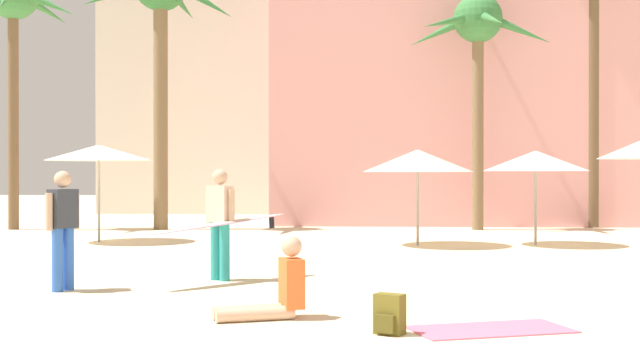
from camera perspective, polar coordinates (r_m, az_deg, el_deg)
The scene contains 12 objects.
hotel_pink at distance 32.76m, azimuth 12.24°, elevation 8.01°, with size 16.42×11.48×12.05m, color pink.
palm_tree_far_left at distance 26.00m, azimuth -10.91°, elevation 11.54°, with size 4.95×5.09×8.31m.
palm_tree_left at distance 27.14m, azimuth -20.39°, elevation 10.82°, with size 4.04×4.11×7.90m.
palm_tree_center at distance 25.66m, azimuth 10.81°, elevation 9.68°, with size 4.31×4.50×7.10m.
cafe_umbrella_1 at distance 19.46m, azimuth 6.75°, elevation 1.33°, with size 2.58×2.58×2.25m.
cafe_umbrella_2 at distance 21.06m, azimuth -14.99°, elevation 1.83°, with size 2.61×2.61×2.40m.
cafe_umbrella_3 at distance 20.07m, azimuth 14.64°, elevation 1.28°, with size 2.45×2.45×2.23m.
beach_towel at distance 9.13m, azimuth 11.67°, elevation -10.05°, with size 1.69×0.82×0.01m, color #EF6684.
backpack at distance 8.71m, azimuth 4.79°, elevation -9.25°, with size 0.35×0.33×0.42m.
person_mid_center at distance 12.94m, azimuth -6.98°, elevation -2.82°, with size 2.10×2.35×1.74m.
person_far_left at distance 12.34m, azimuth -17.30°, elevation -2.98°, with size 0.38×0.58×1.71m.
person_mid_right at distance 9.60m, azimuth -3.07°, elevation -7.62°, with size 1.08×0.70×0.95m.
Camera 1 is at (-0.24, -5.91, 1.65)m, focal length 46.44 mm.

